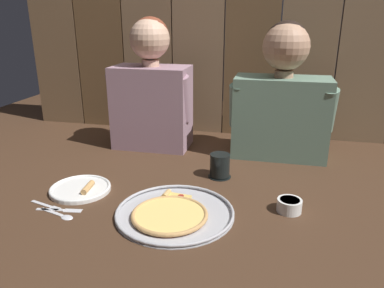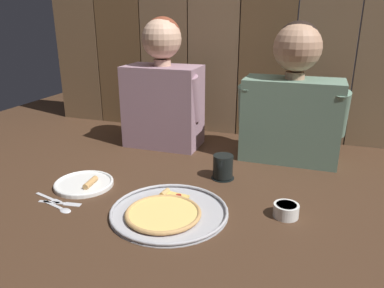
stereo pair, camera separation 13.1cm
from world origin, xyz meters
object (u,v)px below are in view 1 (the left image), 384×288
dinner_plate (81,188)px  drinking_glass (220,166)px  dipping_bowl (289,205)px  pizza_tray (173,213)px  diner_left (151,89)px  diner_right (282,96)px

dinner_plate → drinking_glass: (0.48, 0.23, 0.04)m
dinner_plate → dipping_bowl: 0.75m
pizza_tray → diner_left: size_ratio=0.64×
diner_right → dinner_plate: bearing=-142.9°
dinner_plate → diner_left: bearing=79.0°
diner_left → dipping_bowl: bearing=-39.1°
pizza_tray → drinking_glass: size_ratio=4.01×
diner_left → diner_right: (0.60, 0.00, -0.00)m
drinking_glass → diner_left: size_ratio=0.16×
diner_left → diner_right: bearing=0.1°
pizza_tray → diner_right: diner_right is taller
diner_right → pizza_tray: bearing=-117.2°
diner_left → pizza_tray: bearing=-66.4°
diner_right → dipping_bowl: bearing=-85.5°
pizza_tray → drinking_glass: bearing=73.1°
pizza_tray → drinking_glass: drinking_glass is taller
drinking_glass → dipping_bowl: bearing=-40.0°
dinner_plate → dipping_bowl: (0.75, 0.01, 0.01)m
drinking_glass → diner_left: diner_left is taller
drinking_glass → diner_left: 0.54m
drinking_glass → dipping_bowl: 0.35m
diner_left → diner_right: diner_left is taller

